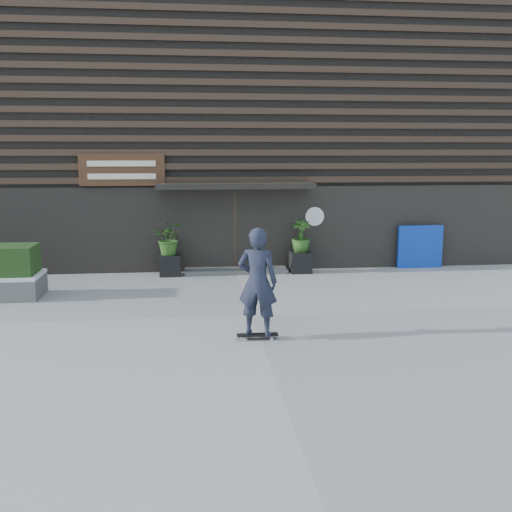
{
  "coord_description": "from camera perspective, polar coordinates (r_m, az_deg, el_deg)",
  "views": [
    {
      "loc": [
        -1.24,
        -12.02,
        3.49
      ],
      "look_at": [
        0.22,
        1.17,
        1.1
      ],
      "focal_mm": 40.47,
      "sensor_mm": 36.0,
      "label": 1
    }
  ],
  "objects": [
    {
      "name": "skateboarder",
      "position": [
        10.74,
        0.15,
        -2.58
      ],
      "size": [
        0.86,
        0.69,
        2.14
      ],
      "color": "black",
      "rests_on": "ground"
    },
    {
      "name": "bamboo_left",
      "position": [
        16.61,
        -8.54,
        1.75
      ],
      "size": [
        0.86,
        0.75,
        0.96
      ],
      "primitive_type": "imported",
      "color": "#2D591E",
      "rests_on": "planter_pot_left"
    },
    {
      "name": "entrance_step",
      "position": [
        17.02,
        -2.01,
        -1.43
      ],
      "size": [
        3.0,
        0.8,
        0.12
      ],
      "primitive_type": "cube",
      "color": "#4C4C4A",
      "rests_on": "ground"
    },
    {
      "name": "planter_pot_left",
      "position": [
        16.74,
        -8.47,
        -0.89
      ],
      "size": [
        0.6,
        0.6,
        0.6
      ],
      "primitive_type": "cube",
      "color": "black",
      "rests_on": "ground"
    },
    {
      "name": "building",
      "position": [
        22.02,
        -3.16,
        11.49
      ],
      "size": [
        18.0,
        11.0,
        8.0
      ],
      "color": "black",
      "rests_on": "ground"
    },
    {
      "name": "ground",
      "position": [
        12.58,
        -0.42,
        -5.9
      ],
      "size": [
        80.0,
        80.0,
        0.0
      ],
      "primitive_type": "plane",
      "color": "#A19E98",
      "rests_on": "ground"
    },
    {
      "name": "blue_tarp",
      "position": [
        18.31,
        15.9,
        0.9
      ],
      "size": [
        1.39,
        0.12,
        1.3
      ],
      "primitive_type": "cube",
      "rotation": [
        0.0,
        0.0,
        -0.0
      ],
      "color": "#0D30AB",
      "rests_on": "ground"
    },
    {
      "name": "planter_pot_right",
      "position": [
        17.02,
        4.42,
        -0.62
      ],
      "size": [
        0.6,
        0.6,
        0.6
      ],
      "primitive_type": "cube",
      "color": "black",
      "rests_on": "ground"
    },
    {
      "name": "bamboo_right",
      "position": [
        16.89,
        4.46,
        1.98
      ],
      "size": [
        0.54,
        0.54,
        0.96
      ],
      "primitive_type": "imported",
      "color": "#2D591E",
      "rests_on": "planter_pot_right"
    }
  ]
}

